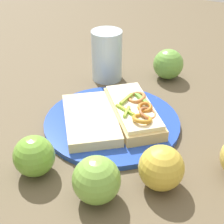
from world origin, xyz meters
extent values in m
plane|color=brown|center=(0.00, 0.00, 0.00)|extent=(2.00, 2.00, 0.00)
cylinder|color=#2447B4|center=(0.00, 0.00, 0.01)|extent=(0.28, 0.28, 0.01)
cube|color=tan|center=(-0.03, -0.03, 0.02)|extent=(0.19, 0.20, 0.02)
cube|color=#EFE6C1|center=(-0.03, -0.03, 0.04)|extent=(0.17, 0.18, 0.01)
torus|color=#AE673C|center=(-0.07, -0.01, 0.05)|extent=(0.05, 0.05, 0.02)
torus|color=#B76B20|center=(-0.06, -0.03, 0.05)|extent=(0.03, 0.03, 0.01)
torus|color=#BB6C37|center=(-0.03, -0.05, 0.05)|extent=(0.04, 0.04, 0.02)
torus|color=#BC7E25|center=(-0.07, 0.01, 0.05)|extent=(0.06, 0.06, 0.02)
cube|color=#88A938|center=(-0.01, -0.04, 0.05)|extent=(0.01, 0.05, 0.01)
cube|color=#6BAE3F|center=(-0.04, -0.05, 0.05)|extent=(0.04, 0.03, 0.01)
cube|color=#89B937|center=(-0.04, 0.01, 0.05)|extent=(0.01, 0.04, 0.01)
cube|color=#8EB32F|center=(-0.03, 0.00, 0.05)|extent=(0.05, 0.02, 0.01)
cube|color=beige|center=(0.03, 0.03, 0.02)|extent=(0.19, 0.20, 0.02)
sphere|color=#69A240|center=(-0.03, -0.25, 0.04)|extent=(0.10, 0.10, 0.08)
sphere|color=#6DA436|center=(0.05, 0.18, 0.04)|extent=(0.10, 0.10, 0.07)
sphere|color=#79AD43|center=(-0.07, 0.19, 0.04)|extent=(0.10, 0.10, 0.08)
sphere|color=gold|center=(-0.15, 0.12, 0.04)|extent=(0.10, 0.10, 0.07)
cylinder|color=silver|center=(0.11, -0.18, 0.06)|extent=(0.08, 0.08, 0.13)
camera|label=1|loc=(-0.26, 0.51, 0.42)|focal=54.75mm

